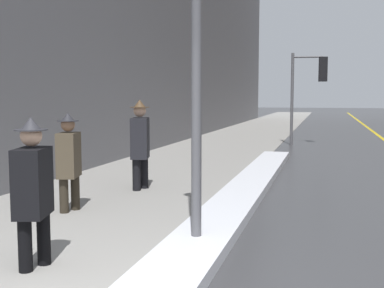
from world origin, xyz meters
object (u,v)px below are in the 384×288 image
(pedestrian_trailing, at_px, (33,187))
(pedestrian_nearside, at_px, (69,158))
(traffic_light_near, at_px, (312,79))
(pedestrian_in_fedora, at_px, (140,141))

(pedestrian_trailing, height_order, pedestrian_nearside, pedestrian_trailing)
(traffic_light_near, xyz_separation_m, pedestrian_nearside, (-3.27, -11.86, -1.61))
(pedestrian_trailing, distance_m, pedestrian_in_fedora, 4.34)
(traffic_light_near, relative_size, pedestrian_trailing, 2.15)
(pedestrian_nearside, bearing_deg, pedestrian_trailing, 6.92)
(pedestrian_nearside, height_order, pedestrian_in_fedora, pedestrian_in_fedora)
(pedestrian_trailing, height_order, pedestrian_in_fedora, pedestrian_in_fedora)
(traffic_light_near, bearing_deg, pedestrian_nearside, -113.56)
(pedestrian_in_fedora, bearing_deg, pedestrian_nearside, -26.14)
(traffic_light_near, bearing_deg, pedestrian_in_fedora, -114.36)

